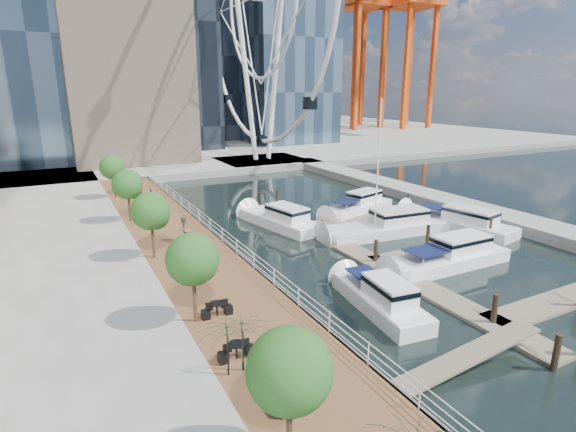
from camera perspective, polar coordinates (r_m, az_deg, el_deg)
The scene contains 17 objects.
ground at distance 26.09m, azimuth 16.82°, elevation -12.72°, with size 520.00×520.00×0.00m, color black.
boardwalk at distance 33.98m, azimuth -12.90°, elevation -4.71°, with size 6.00×60.00×1.00m, color brown.
seawall at distance 34.78m, azimuth -8.12°, elevation -3.98°, with size 0.25×60.00×1.00m, color #595954.
land_far at distance 119.73m, azimuth -19.72°, elevation 9.25°, with size 200.00×114.00×1.00m, color gray.
breakwater at distance 52.68m, azimuth 17.50°, elevation 2.24°, with size 4.00×60.00×1.00m, color gray.
pier at distance 75.49m, azimuth -3.30°, elevation 6.84°, with size 14.00×12.00×1.00m, color gray.
railing at distance 34.42m, azimuth -8.34°, elevation -2.40°, with size 0.10×60.00×1.05m, color white, non-canonical shape.
floating_docks at distance 37.64m, azimuth 15.11°, elevation -2.85°, with size 16.00×34.00×2.60m.
port_cranes at distance 140.15m, azimuth 9.99°, elevation 18.73°, with size 40.00×52.00×38.00m.
street_trees at distance 31.44m, azimuth -17.06°, elevation 0.58°, with size 2.60×42.60×4.60m.
cafe_tables at distance 18.73m, azimuth -3.00°, elevation -19.37°, with size 2.50×13.70×0.74m.
yacht_foreground at distance 34.19m, azimuth 19.56°, elevation -6.01°, with size 2.83×10.55×2.15m, color white, non-canonical shape.
pedestrian_near at distance 28.25m, azimuth -9.78°, elevation -5.78°, with size 0.64×0.42×1.77m, color #555971.
pedestrian_mid at distance 34.96m, azimuth -13.15°, elevation -1.59°, with size 0.95×0.74×1.95m, color #7C6455.
pedestrian_far at distance 47.00m, azimuth -16.94°, elevation 2.36°, with size 0.96×0.40×1.63m, color #30363C.
moored_yachts at distance 39.14m, azimuth 12.77°, elevation -2.73°, with size 20.37×36.24×11.50m.
cafe_seating at distance 16.33m, azimuth 1.09°, elevation -21.56°, with size 5.22×11.68×2.70m.
Camera 1 is at (-16.67, -15.99, 12.14)m, focal length 28.00 mm.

